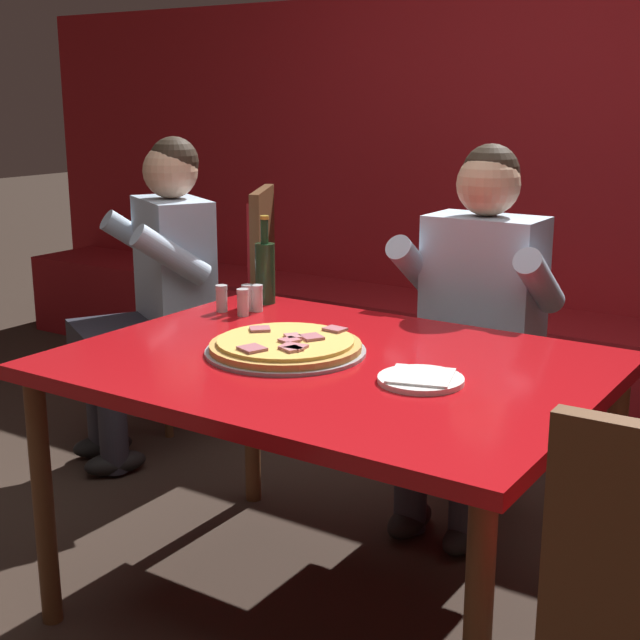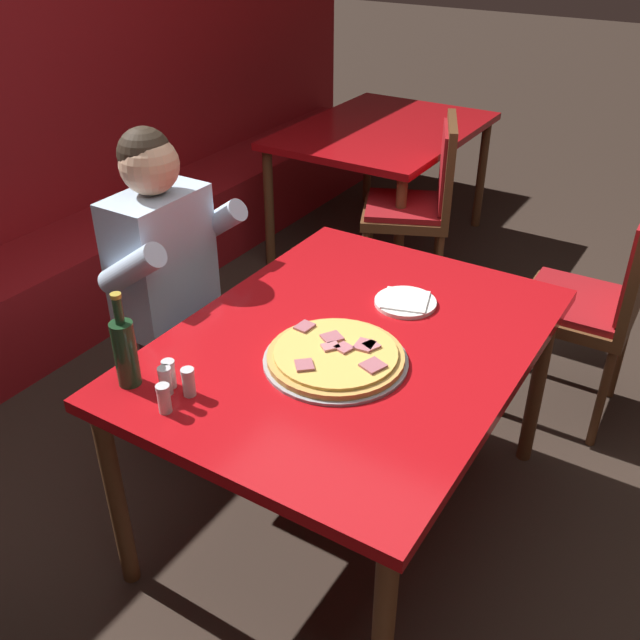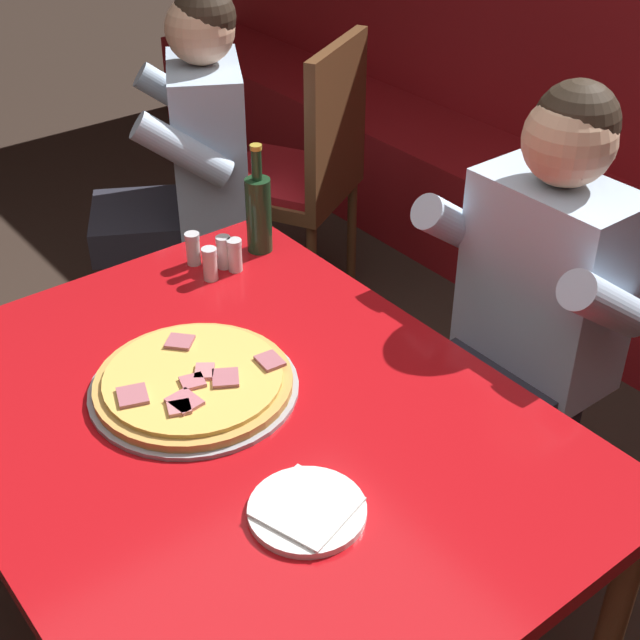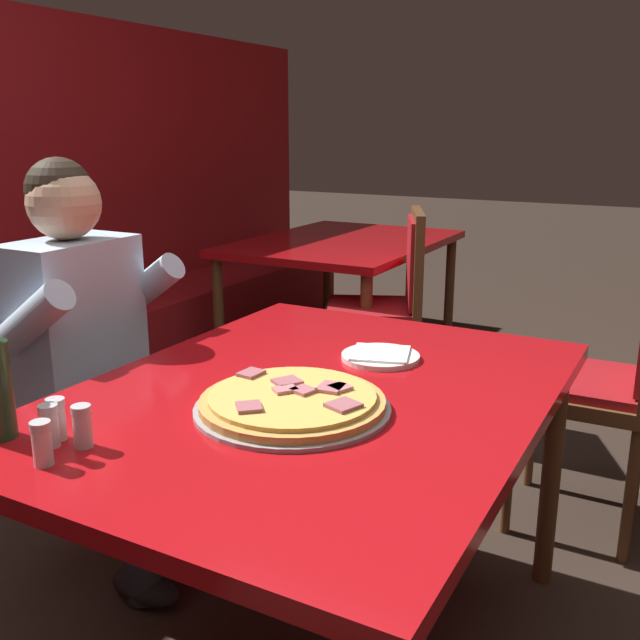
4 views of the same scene
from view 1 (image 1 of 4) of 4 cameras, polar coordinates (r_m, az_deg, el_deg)
The scene contains 14 objects.
ground_plane at distance 2.66m, azimuth 0.70°, elevation -18.21°, with size 24.00×24.00×0.00m, color #33261E.
booth_wall_panel at distance 4.28m, azimuth 16.88°, elevation 7.23°, with size 6.80×0.16×1.90m, color maroon.
booth_bench at distance 4.12m, azimuth 14.86°, elevation -3.14°, with size 6.46×0.48×0.46m, color maroon.
main_dining_table at distance 2.37m, azimuth 0.76°, elevation -4.13°, with size 1.38×1.04×0.75m.
pizza at distance 2.39m, azimuth -2.21°, elevation -1.70°, with size 0.43×0.43×0.05m.
plate_white_paper at distance 2.17m, azimuth 6.47°, elevation -3.77°, with size 0.21×0.21×0.02m.
beer_bottle at distance 2.95m, azimuth -3.53°, elevation 3.19°, with size 0.07×0.07×0.29m.
shaker_red_pepper_flakes at distance 2.86m, azimuth -4.68°, elevation 1.35°, with size 0.04×0.04×0.09m.
shaker_oregano at distance 2.85m, azimuth -4.05°, elevation 1.32°, with size 0.04×0.04×0.09m.
shaker_parmesan at distance 2.86m, azimuth -6.31°, elevation 1.30°, with size 0.04×0.04×0.09m.
shaker_black_pepper at distance 2.80m, azimuth -4.96°, elevation 1.05°, with size 0.04×0.04×0.09m.
diner_seated_blue_shirt at distance 2.98m, azimuth 9.71°, elevation 0.01°, with size 0.53×0.53×1.27m.
dining_chair_side_aisle at distance 3.86m, azimuth -5.36°, elevation 1.93°, with size 0.60×0.60×1.04m.
diner_standing_companion at distance 3.52m, azimuth -10.57°, elevation 2.17°, with size 0.61×0.63×1.27m.
Camera 1 is at (1.21, -1.89, 1.43)m, focal length 50.00 mm.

